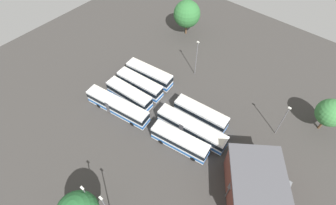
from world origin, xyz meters
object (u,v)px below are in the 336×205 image
Objects in this scene: lamp_post_by_building at (283,120)px; tree_west_edge at (331,113)px; lamp_post_near_entrance at (89,199)px; maintenance_shelter at (260,185)px; tree_north_edge at (187,14)px; bus_row1_slot2 at (201,114)px; lamp_post_far_corner at (196,57)px; bus_row0_slot0 at (117,106)px; bus_row0_slot3 at (149,74)px; bus_row0_slot2 at (140,84)px; bus_row0_slot1 at (129,95)px; depot_building at (255,188)px; bus_row1_slot0 at (180,141)px; bus_row1_slot1 at (191,128)px.

tree_west_edge is (6.02, 6.61, 0.57)m from lamp_post_by_building.
lamp_post_near_entrance is at bearing -119.26° from tree_west_edge.
tree_north_edge reaches higher than maintenance_shelter.
lamp_post_far_corner is at bearing 130.99° from bus_row1_slot2.
bus_row0_slot0 is at bearing -149.38° from lamp_post_by_building.
tree_north_edge reaches higher than bus_row0_slot3.
maintenance_shelter is at bearing -8.85° from bus_row0_slot2.
tree_west_edge is (21.42, 38.23, -0.01)m from lamp_post_near_entrance.
maintenance_shelter reaches higher than bus_row0_slot3.
bus_row0_slot2 is 26.22m from lamp_post_near_entrance.
bus_row0_slot3 is (-0.84, 7.13, 0.00)m from bus_row0_slot1.
tree_west_edge is at bearing 47.66° from lamp_post_by_building.
tree_west_edge is (3.88, 20.52, 1.79)m from depot_building.
bus_row0_slot1 is at bearing -110.32° from lamp_post_far_corner.
bus_row1_slot2 is 1.40× the size of lamp_post_by_building.
lamp_post_near_entrance is at bearing -64.11° from bus_row0_slot3.
tree_west_edge is (33.03, 22.59, 3.09)m from bus_row0_slot0.
bus_row0_slot0 is 1.79× the size of lamp_post_by_building.
bus_row0_slot0 and bus_row1_slot2 have the same top height.
tree_west_edge reaches higher than bus_row0_slot0.
lamp_post_by_building reaches higher than bus_row0_slot3.
bus_row1_slot0 is 14.54m from depot_building.
lamp_post_far_corner is (-9.23, 13.86, 3.14)m from bus_row1_slot1.
bus_row0_slot1 and bus_row1_slot0 have the same top height.
bus_row0_slot0 is at bearing -83.75° from bus_row0_slot1.
bus_row0_slot0 is at bearing -175.05° from maintenance_shelter.
lamp_post_far_corner reaches higher than bus_row1_slot0.
lamp_post_by_building is at bearing -8.44° from lamp_post_far_corner.
lamp_post_far_corner is 0.98× the size of tree_north_edge.
depot_building reaches higher than bus_row1_slot0.
bus_row0_slot0 and bus_row0_slot3 have the same top height.
bus_row1_slot0 and bus_row1_slot1 have the same top height.
lamp_post_near_entrance is at bearing -61.63° from bus_row0_slot2.
maintenance_shelter is 25.57m from lamp_post_near_entrance.
bus_row0_slot3 is 0.79× the size of bus_row1_slot1.
bus_row0_slot1 is 1.16× the size of lamp_post_far_corner.
maintenance_shelter is 1.14× the size of tree_west_edge.
lamp_post_near_entrance is 43.82m from tree_west_edge.
bus_row1_slot1 is at bearing 167.36° from depot_building.
lamp_post_near_entrance reaches higher than bus_row0_slot3.
tree_west_edge reaches higher than bus_row1_slot0.
bus_row0_slot0 is 1.34× the size of bus_row0_slot1.
maintenance_shelter is (15.52, -6.62, 2.03)m from bus_row1_slot2.
bus_row0_slot3 is at bearing 97.83° from bus_row0_slot2.
bus_row1_slot0 is 19.01m from lamp_post_by_building.
lamp_post_far_corner is 1.15× the size of lamp_post_by_building.
bus_row1_slot0 is 35.40m from tree_north_edge.
bus_row0_slot2 and bus_row1_slot2 have the same top height.
bus_row0_slot2 is 1.19× the size of lamp_post_far_corner.
lamp_post_near_entrance is (-2.42, -24.81, 3.10)m from bus_row1_slot2.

